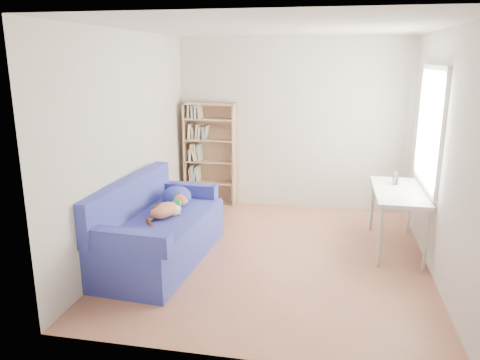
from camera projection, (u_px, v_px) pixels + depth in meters
name	position (u px, v px, depth m)	size (l,w,h in m)	color
ground	(274.00, 256.00, 5.57)	(4.00, 4.00, 0.00)	#955B43
room_shell	(286.00, 119.00, 5.16)	(3.54, 4.04, 2.62)	silver
sofa	(157.00, 230.00, 5.39)	(1.05, 2.00, 0.96)	navy
bookshelf	(210.00, 158.00, 7.37)	(0.81, 0.25, 1.62)	tan
desk	(399.00, 196.00, 5.63)	(0.58, 1.28, 0.75)	white
pen_cup	(395.00, 179.00, 5.85)	(0.09, 0.09, 0.18)	white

